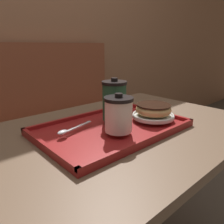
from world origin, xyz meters
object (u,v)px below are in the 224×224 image
donut_chocolate_glazed (153,109)px  spoon (68,130)px  coffee_cup_rear (114,100)px  coffee_cup_front (119,114)px

donut_chocolate_glazed → spoon: bearing=163.9°
spoon → coffee_cup_rear: bearing=163.7°
coffee_cup_rear → coffee_cup_front: bearing=-126.0°
coffee_cup_rear → donut_chocolate_glazed: (0.12, -0.08, -0.04)m
coffee_cup_rear → donut_chocolate_glazed: coffee_cup_rear is taller
coffee_cup_front → coffee_cup_rear: coffee_cup_rear is taller
coffee_cup_front → spoon: coffee_cup_front is taller
coffee_cup_front → spoon: size_ratio=0.81×
donut_chocolate_glazed → spoon: 0.31m
coffee_cup_front → donut_chocolate_glazed: coffee_cup_front is taller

